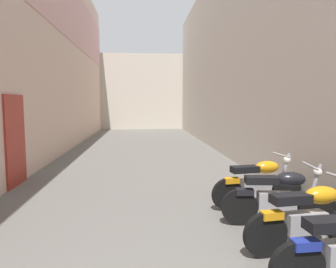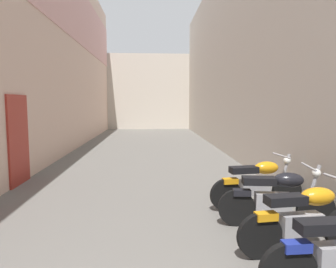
{
  "view_description": "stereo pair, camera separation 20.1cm",
  "coord_description": "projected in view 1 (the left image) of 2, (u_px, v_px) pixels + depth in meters",
  "views": [
    {
      "loc": [
        -0.05,
        0.21,
        2.01
      ],
      "look_at": [
        0.53,
        6.83,
        1.33
      ],
      "focal_mm": 32.67,
      "sensor_mm": 36.0,
      "label": 1
    },
    {
      "loc": [
        0.15,
        0.19,
        2.01
      ],
      "look_at": [
        0.53,
        6.83,
        1.33
      ],
      "focal_mm": 32.67,
      "sensor_mm": 36.0,
      "label": 2
    }
  ],
  "objects": [
    {
      "name": "motorcycle_fourth",
      "position": [
        309.0,
        216.0,
        4.07
      ],
      "size": [
        1.85,
        0.58,
        1.04
      ],
      "color": "black",
      "rests_on": "ground"
    },
    {
      "name": "motorcycle_fifth",
      "position": [
        279.0,
        196.0,
        4.96
      ],
      "size": [
        1.84,
        0.58,
        1.04
      ],
      "color": "black",
      "rests_on": "ground"
    },
    {
      "name": "motorcycle_sixth",
      "position": [
        258.0,
        182.0,
        5.84
      ],
      "size": [
        1.84,
        0.58,
        1.04
      ],
      "color": "black",
      "rests_on": "ground"
    },
    {
      "name": "building_left",
      "position": [
        50.0,
        40.0,
        10.95
      ],
      "size": [
        0.45,
        23.65,
        8.4
      ],
      "color": "beige",
      "rests_on": "ground"
    },
    {
      "name": "building_far_end",
      "position": [
        142.0,
        92.0,
        24.14
      ],
      "size": [
        9.22,
        2.0,
        5.71
      ],
      "primitive_type": "cube",
      "color": "beige",
      "rests_on": "ground"
    },
    {
      "name": "building_right",
      "position": [
        229.0,
        52.0,
        11.61
      ],
      "size": [
        0.45,
        23.65,
        7.82
      ],
      "color": "beige",
      "rests_on": "ground"
    },
    {
      "name": "ground_plane",
      "position": [
        143.0,
        166.0,
        9.74
      ],
      "size": [
        39.65,
        39.65,
        0.0
      ],
      "primitive_type": "plane",
      "color": "#66635E"
    }
  ]
}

